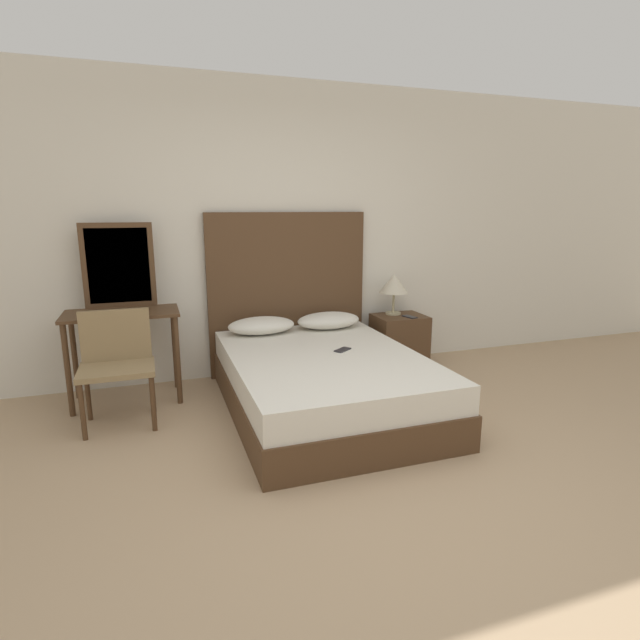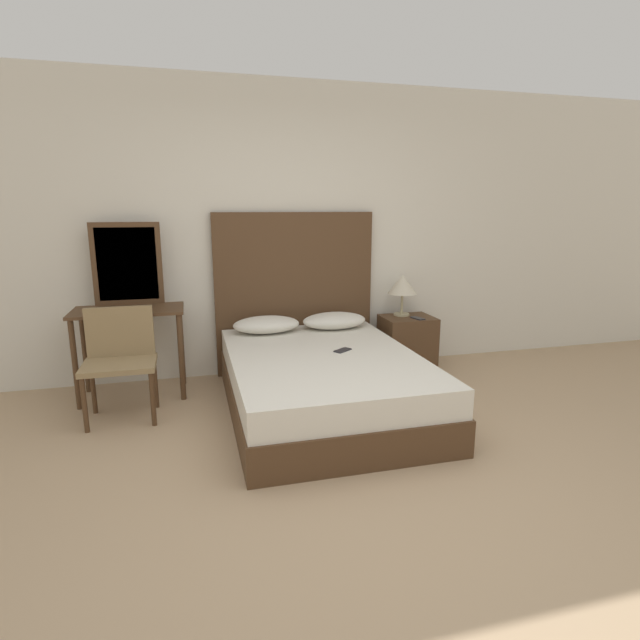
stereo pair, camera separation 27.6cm
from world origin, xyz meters
The scene contains 13 objects.
ground_plane centered at (0.00, 0.00, 0.00)m, with size 16.00×16.00×0.00m, color tan.
wall_back centered at (0.00, 2.39, 1.35)m, with size 10.00×0.06×2.70m.
bed centered at (0.12, 1.27, 0.23)m, with size 1.45×2.03×0.46m.
headboard centered at (0.12, 2.31, 0.77)m, with size 1.52×0.05×1.53m.
pillow_left centered at (-0.20, 2.06, 0.54)m, with size 0.60×0.35×0.15m.
pillow_right centered at (0.44, 2.06, 0.54)m, with size 0.60×0.35×0.15m.
phone_on_bed centered at (0.29, 1.32, 0.47)m, with size 0.16×0.14×0.01m.
nightstand centered at (1.19, 2.06, 0.26)m, with size 0.49×0.40×0.53m.
table_lamp centered at (1.16, 2.14, 0.83)m, with size 0.29×0.29×0.40m.
phone_on_nightstand centered at (1.24, 1.96, 0.53)m, with size 0.11×0.16×0.01m.
vanity_desk centered at (-1.36, 1.99, 0.61)m, with size 0.88×0.48×0.76m.
vanity_mirror centered at (-1.36, 2.20, 1.10)m, with size 0.57×0.03×0.70m.
chair centered at (-1.40, 1.56, 0.49)m, with size 0.52×0.42×0.83m.
Camera 2 is at (-0.86, -2.32, 1.57)m, focal length 28.00 mm.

